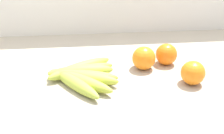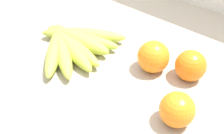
{
  "view_description": "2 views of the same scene",
  "coord_description": "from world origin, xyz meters",
  "px_view_note": "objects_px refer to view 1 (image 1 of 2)",
  "views": [
    {
      "loc": [
        -0.09,
        -0.71,
        1.26
      ],
      "look_at": [
        -0.02,
        -0.02,
        0.91
      ],
      "focal_mm": 44.6,
      "sensor_mm": 36.0,
      "label": 1
    },
    {
      "loc": [
        0.34,
        -0.44,
        1.34
      ],
      "look_at": [
        0.03,
        -0.04,
        0.9
      ],
      "focal_mm": 51.3,
      "sensor_mm": 36.0,
      "label": 2
    }
  ],
  "objects_px": {
    "banana_bunch": "(80,75)",
    "orange_front": "(193,73)",
    "orange_far_right": "(144,58)",
    "orange_back_left": "(166,54)"
  },
  "relations": [
    {
      "from": "banana_bunch",
      "to": "orange_front",
      "type": "bearing_deg",
      "value": -8.3
    },
    {
      "from": "orange_far_right",
      "to": "orange_front",
      "type": "bearing_deg",
      "value": -41.27
    },
    {
      "from": "banana_bunch",
      "to": "orange_far_right",
      "type": "height_order",
      "value": "orange_far_right"
    },
    {
      "from": "orange_back_left",
      "to": "orange_front",
      "type": "bearing_deg",
      "value": -72.87
    },
    {
      "from": "orange_front",
      "to": "orange_far_right",
      "type": "xyz_separation_m",
      "value": [
        -0.12,
        0.1,
        0.0
      ]
    },
    {
      "from": "orange_front",
      "to": "orange_back_left",
      "type": "distance_m",
      "value": 0.13
    },
    {
      "from": "banana_bunch",
      "to": "orange_far_right",
      "type": "distance_m",
      "value": 0.2
    },
    {
      "from": "orange_front",
      "to": "orange_back_left",
      "type": "height_order",
      "value": "same"
    },
    {
      "from": "banana_bunch",
      "to": "orange_back_left",
      "type": "xyz_separation_m",
      "value": [
        0.27,
        0.08,
        0.02
      ]
    },
    {
      "from": "orange_far_right",
      "to": "orange_back_left",
      "type": "height_order",
      "value": "orange_far_right"
    }
  ]
}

